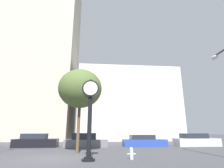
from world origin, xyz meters
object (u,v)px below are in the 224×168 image
car_silver (196,141)px  fire_hydrant_near (131,153)px  car_black (36,141)px  car_grey (86,141)px  street_clock (90,106)px  bare_tree (80,89)px  car_blue (144,141)px

car_silver → fire_hydrant_near: car_silver is taller
car_black → car_grey: bearing=-7.2°
car_black → car_silver: car_silver is taller
street_clock → car_black: bearing=121.7°
car_black → fire_hydrant_near: car_black is taller
car_grey → bare_tree: bare_tree is taller
fire_hydrant_near → bare_tree: (-3.40, 3.41, 4.55)m
car_grey → car_blue: car_grey is taller
car_blue → fire_hydrant_near: size_ratio=6.99×
fire_hydrant_near → bare_tree: size_ratio=0.10×
car_black → car_grey: car_grey is taller
car_grey → car_silver: car_grey is taller
car_silver → street_clock: bearing=-142.0°
car_blue → bare_tree: bearing=-139.6°
car_grey → car_silver: (12.05, 0.21, -0.01)m
car_blue → fire_hydrant_near: car_blue is taller
car_silver → car_grey: bearing=-179.8°
car_black → bare_tree: 8.54m
street_clock → fire_hydrant_near: street_clock is taller
car_black → car_grey: (5.13, -0.37, 0.01)m
street_clock → car_black: (-5.76, 9.33, -2.41)m
street_clock → fire_hydrant_near: 3.60m
street_clock → car_grey: size_ratio=1.03×
car_blue → car_black: bearing=180.0°
street_clock → car_silver: 14.85m
street_clock → fire_hydrant_near: size_ratio=6.88×
car_black → car_blue: 11.36m
car_silver → fire_hydrant_near: size_ratio=7.10×
car_grey → car_silver: bearing=2.9°
bare_tree → fire_hydrant_near: bearing=-45.1°
car_blue → car_silver: size_ratio=0.98×
bare_tree → car_silver: bearing=23.7°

